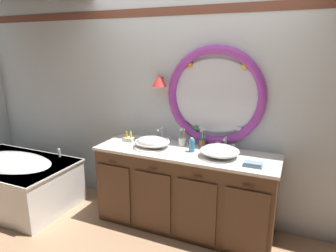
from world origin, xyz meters
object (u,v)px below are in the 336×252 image
at_px(toothbrush_holder_right, 202,142).
at_px(bathtub, 14,179).
at_px(toiletry_basket, 129,139).
at_px(toothbrush_holder_left, 182,141).
at_px(sink_basin_left, 152,142).
at_px(folded_hand_towel, 253,164).
at_px(soap_dispenser, 192,145).
at_px(sink_basin_right, 220,151).

bearing_deg(toothbrush_holder_right, bathtub, -164.84).
relative_size(bathtub, toiletry_basket, 11.98).
bearing_deg(toothbrush_holder_right, toothbrush_holder_left, -169.24).
bearing_deg(toothbrush_holder_left, sink_basin_left, -147.48).
bearing_deg(folded_hand_towel, bathtub, -174.65).
bearing_deg(bathtub, soap_dispenser, 10.83).
relative_size(sink_basin_left, folded_hand_towel, 2.23).
bearing_deg(toothbrush_holder_right, sink_basin_right, -41.34).
height_order(toothbrush_holder_right, toiletry_basket, toothbrush_holder_right).
bearing_deg(sink_basin_left, toiletry_basket, 166.51).
bearing_deg(toothbrush_holder_left, toiletry_basket, -171.31).
xyz_separation_m(folded_hand_towel, toiletry_basket, (-1.44, 0.21, 0.01)).
height_order(sink_basin_left, sink_basin_right, sink_basin_right).
bearing_deg(folded_hand_towel, toiletry_basket, 171.84).
bearing_deg(soap_dispenser, folded_hand_towel, -13.44).
bearing_deg(folded_hand_towel, sink_basin_right, 160.19).
relative_size(sink_basin_right, toothbrush_holder_right, 1.85).
bearing_deg(toothbrush_holder_left, soap_dispenser, -41.76).
height_order(toothbrush_holder_left, soap_dispenser, toothbrush_holder_left).
bearing_deg(sink_basin_left, toothbrush_holder_right, 23.83).
bearing_deg(toiletry_basket, folded_hand_towel, -8.16).
distance_m(sink_basin_left, toiletry_basket, 0.36).
xyz_separation_m(sink_basin_right, toothbrush_holder_left, (-0.47, 0.18, -0.01)).
relative_size(toothbrush_holder_left, soap_dispenser, 1.24).
relative_size(sink_basin_left, toiletry_basket, 3.06).
height_order(sink_basin_right, folded_hand_towel, sink_basin_right).
bearing_deg(bathtub, sink_basin_right, 8.85).
height_order(bathtub, toothbrush_holder_left, toothbrush_holder_left).
bearing_deg(soap_dispenser, toothbrush_holder_left, 138.24).
bearing_deg(soap_dispenser, bathtub, -169.17).
height_order(sink_basin_right, soap_dispenser, soap_dispenser).
bearing_deg(bathtub, sink_basin_left, 12.53).
height_order(bathtub, sink_basin_right, sink_basin_right).
height_order(bathtub, toiletry_basket, toiletry_basket).
bearing_deg(toiletry_basket, sink_basin_left, -13.49).
distance_m(sink_basin_right, toothbrush_holder_left, 0.50).
bearing_deg(sink_basin_left, folded_hand_towel, -6.44).
xyz_separation_m(sink_basin_right, toiletry_basket, (-1.10, 0.08, -0.03)).
bearing_deg(sink_basin_left, toothbrush_holder_left, 32.52).
distance_m(soap_dispenser, toiletry_basket, 0.80).
relative_size(sink_basin_right, toothbrush_holder_left, 1.98).
bearing_deg(sink_basin_right, toiletry_basket, 175.67).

